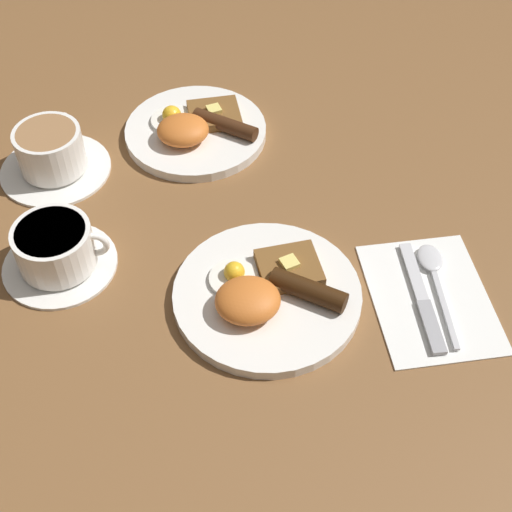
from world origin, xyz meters
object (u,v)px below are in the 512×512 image
Objects in this scene: spoon at (433,269)px; breakfast_plate_near at (266,293)px; knife at (423,302)px; teacup_far at (52,154)px; teacup_near at (56,250)px; breakfast_plate_far at (195,129)px.

breakfast_plate_near is at bearing 97.86° from spoon.
breakfast_plate_near reaches higher than knife.
teacup_far reaches higher than spoon.
teacup_far is at bearing 57.56° from knife.
teacup_near is 0.92× the size of teacup_far.
teacup_near is 0.46m from knife.
spoon is (0.21, 0.03, -0.01)m from breakfast_plate_near.
teacup_near reaches higher than breakfast_plate_near.
spoon is (0.47, -0.05, -0.02)m from teacup_near.
teacup_near is (-0.18, -0.25, 0.02)m from breakfast_plate_far.
spoon is at bearing -27.06° from knife.
breakfast_plate_far is at bearing 16.90° from teacup_far.
spoon is (0.02, 0.05, 0.00)m from knife.
breakfast_plate_near is 0.22m from spoon.
breakfast_plate_near is 0.27m from teacup_near.
spoon reaches higher than knife.
teacup_far is (-0.20, -0.06, 0.02)m from breakfast_plate_far.
breakfast_plate_near is at bearing -16.12° from teacup_near.
knife is at bearing 154.99° from spoon.
teacup_near reaches higher than spoon.
breakfast_plate_near is at bearing 81.65° from knife.
breakfast_plate_near is 1.46× the size of teacup_far.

